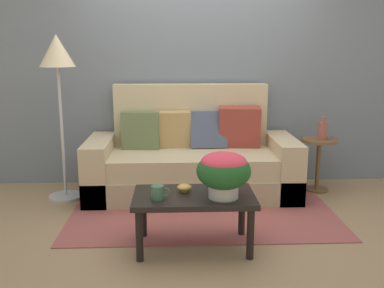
{
  "coord_description": "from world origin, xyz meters",
  "views": [
    {
      "loc": [
        -0.27,
        -3.89,
        1.54
      ],
      "look_at": [
        -0.11,
        -0.06,
        0.69
      ],
      "focal_mm": 41.07,
      "sensor_mm": 36.0,
      "label": 1
    }
  ],
  "objects_px": {
    "potted_plant": "(224,170)",
    "snack_bowl": "(184,188)",
    "coffee_table": "(194,202)",
    "table_vase": "(322,130)",
    "couch": "(192,161)",
    "side_table": "(319,155)",
    "floor_lamp": "(58,66)",
    "coffee_mug": "(158,192)"
  },
  "relations": [
    {
      "from": "floor_lamp",
      "to": "potted_plant",
      "type": "relative_size",
      "value": 4.1
    },
    {
      "from": "potted_plant",
      "to": "snack_bowl",
      "type": "bearing_deg",
      "value": 153.14
    },
    {
      "from": "coffee_table",
      "to": "snack_bowl",
      "type": "height_order",
      "value": "snack_bowl"
    },
    {
      "from": "couch",
      "to": "side_table",
      "type": "relative_size",
      "value": 3.76
    },
    {
      "from": "couch",
      "to": "floor_lamp",
      "type": "bearing_deg",
      "value": -174.86
    },
    {
      "from": "floor_lamp",
      "to": "coffee_table",
      "type": "bearing_deg",
      "value": -43.35
    },
    {
      "from": "coffee_table",
      "to": "side_table",
      "type": "distance_m",
      "value": 1.94
    },
    {
      "from": "couch",
      "to": "coffee_mug",
      "type": "distance_m",
      "value": 1.47
    },
    {
      "from": "couch",
      "to": "side_table",
      "type": "bearing_deg",
      "value": 0.28
    },
    {
      "from": "couch",
      "to": "floor_lamp",
      "type": "distance_m",
      "value": 1.67
    },
    {
      "from": "potted_plant",
      "to": "coffee_mug",
      "type": "height_order",
      "value": "potted_plant"
    },
    {
      "from": "snack_bowl",
      "to": "table_vase",
      "type": "height_order",
      "value": "table_vase"
    },
    {
      "from": "coffee_table",
      "to": "potted_plant",
      "type": "bearing_deg",
      "value": -19.57
    },
    {
      "from": "coffee_table",
      "to": "floor_lamp",
      "type": "bearing_deg",
      "value": 136.65
    },
    {
      "from": "side_table",
      "to": "table_vase",
      "type": "distance_m",
      "value": 0.28
    },
    {
      "from": "floor_lamp",
      "to": "potted_plant",
      "type": "height_order",
      "value": "floor_lamp"
    },
    {
      "from": "side_table",
      "to": "potted_plant",
      "type": "distance_m",
      "value": 1.87
    },
    {
      "from": "floor_lamp",
      "to": "snack_bowl",
      "type": "xyz_separation_m",
      "value": [
        1.21,
        -1.14,
        -0.89
      ]
    },
    {
      "from": "coffee_table",
      "to": "table_vase",
      "type": "xyz_separation_m",
      "value": [
        1.43,
        1.32,
        0.31
      ]
    },
    {
      "from": "side_table",
      "to": "table_vase",
      "type": "height_order",
      "value": "table_vase"
    },
    {
      "from": "potted_plant",
      "to": "side_table",
      "type": "bearing_deg",
      "value": 49.88
    },
    {
      "from": "floor_lamp",
      "to": "potted_plant",
      "type": "bearing_deg",
      "value": -40.65
    },
    {
      "from": "couch",
      "to": "coffee_table",
      "type": "relative_size",
      "value": 2.34
    },
    {
      "from": "couch",
      "to": "coffee_mug",
      "type": "height_order",
      "value": "couch"
    },
    {
      "from": "snack_bowl",
      "to": "table_vase",
      "type": "bearing_deg",
      "value": 39.8
    },
    {
      "from": "couch",
      "to": "floor_lamp",
      "type": "xyz_separation_m",
      "value": [
        -1.32,
        -0.12,
        1.01
      ]
    },
    {
      "from": "couch",
      "to": "coffee_table",
      "type": "distance_m",
      "value": 1.33
    },
    {
      "from": "side_table",
      "to": "floor_lamp",
      "type": "xyz_separation_m",
      "value": [
        -2.69,
        -0.13,
        0.96
      ]
    },
    {
      "from": "potted_plant",
      "to": "snack_bowl",
      "type": "height_order",
      "value": "potted_plant"
    },
    {
      "from": "floor_lamp",
      "to": "table_vase",
      "type": "relative_size",
      "value": 6.8
    },
    {
      "from": "side_table",
      "to": "snack_bowl",
      "type": "bearing_deg",
      "value": -139.43
    },
    {
      "from": "potted_plant",
      "to": "table_vase",
      "type": "bearing_deg",
      "value": 49.06
    },
    {
      "from": "coffee_table",
      "to": "coffee_mug",
      "type": "relative_size",
      "value": 6.59
    },
    {
      "from": "coffee_table",
      "to": "snack_bowl",
      "type": "bearing_deg",
      "value": 136.07
    },
    {
      "from": "table_vase",
      "to": "coffee_mug",
      "type": "bearing_deg",
      "value": -140.21
    },
    {
      "from": "side_table",
      "to": "coffee_mug",
      "type": "bearing_deg",
      "value": -139.53
    },
    {
      "from": "coffee_table",
      "to": "table_vase",
      "type": "height_order",
      "value": "table_vase"
    },
    {
      "from": "couch",
      "to": "potted_plant",
      "type": "bearing_deg",
      "value": -82.73
    },
    {
      "from": "couch",
      "to": "side_table",
      "type": "xyz_separation_m",
      "value": [
        1.37,
        0.01,
        0.05
      ]
    },
    {
      "from": "floor_lamp",
      "to": "coffee_mug",
      "type": "xyz_separation_m",
      "value": [
        1.01,
        -1.31,
        -0.87
      ]
    },
    {
      "from": "coffee_mug",
      "to": "table_vase",
      "type": "relative_size",
      "value": 0.58
    },
    {
      "from": "snack_bowl",
      "to": "couch",
      "type": "bearing_deg",
      "value": 85.03
    }
  ]
}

